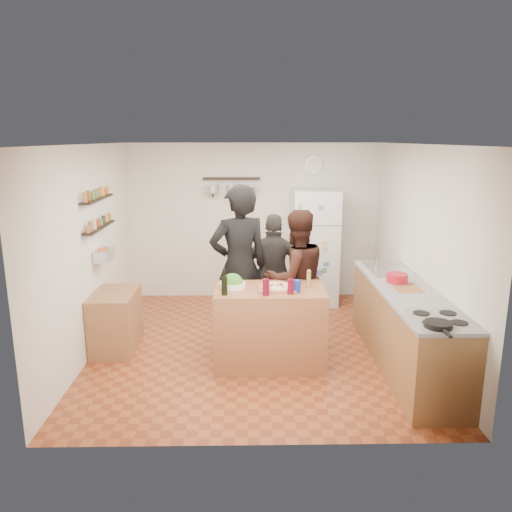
{
  "coord_description": "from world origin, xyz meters",
  "views": [
    {
      "loc": [
        -0.11,
        -5.89,
        2.57
      ],
      "look_at": [
        0.0,
        0.1,
        1.15
      ],
      "focal_mm": 35.0,
      "sensor_mm": 36.0,
      "label": 1
    }
  ],
  "objects_px": {
    "wine_bottle": "(224,286)",
    "person_back": "(275,272)",
    "counter_run": "(405,328)",
    "red_bowl": "(397,278)",
    "wall_clock": "(314,165)",
    "person_left": "(239,267)",
    "side_table": "(116,321)",
    "salad_bowl": "(233,285)",
    "fridge": "(314,247)",
    "pepper_mill": "(309,280)",
    "salt_canister": "(297,286)",
    "person_center": "(296,278)",
    "prep_island": "(269,326)",
    "skillet": "(438,325)"
  },
  "relations": [
    {
      "from": "wine_bottle",
      "to": "person_back",
      "type": "bearing_deg",
      "value": 65.04
    },
    {
      "from": "wine_bottle",
      "to": "counter_run",
      "type": "relative_size",
      "value": 0.08
    },
    {
      "from": "red_bowl",
      "to": "wall_clock",
      "type": "distance_m",
      "value": 2.74
    },
    {
      "from": "wine_bottle",
      "to": "wall_clock",
      "type": "height_order",
      "value": "wall_clock"
    },
    {
      "from": "person_left",
      "to": "side_table",
      "type": "relative_size",
      "value": 2.55
    },
    {
      "from": "salad_bowl",
      "to": "person_left",
      "type": "xyz_separation_m",
      "value": [
        0.07,
        0.5,
        0.08
      ]
    },
    {
      "from": "counter_run",
      "to": "red_bowl",
      "type": "xyz_separation_m",
      "value": [
        -0.05,
        0.26,
        0.52
      ]
    },
    {
      "from": "fridge",
      "to": "wall_clock",
      "type": "xyz_separation_m",
      "value": [
        0.0,
        0.33,
        1.25
      ]
    },
    {
      "from": "fridge",
      "to": "red_bowl",
      "type": "bearing_deg",
      "value": -71.05
    },
    {
      "from": "salad_bowl",
      "to": "pepper_mill",
      "type": "distance_m",
      "value": 0.87
    },
    {
      "from": "wine_bottle",
      "to": "fridge",
      "type": "distance_m",
      "value": 2.79
    },
    {
      "from": "salad_bowl",
      "to": "counter_run",
      "type": "height_order",
      "value": "salad_bowl"
    },
    {
      "from": "red_bowl",
      "to": "fridge",
      "type": "xyz_separation_m",
      "value": [
        -0.7,
        2.04,
        -0.07
      ]
    },
    {
      "from": "salt_canister",
      "to": "person_center",
      "type": "relative_size",
      "value": 0.08
    },
    {
      "from": "pepper_mill",
      "to": "wall_clock",
      "type": "distance_m",
      "value": 2.79
    },
    {
      "from": "wall_clock",
      "to": "prep_island",
      "type": "bearing_deg",
      "value": -107.45
    },
    {
      "from": "salt_canister",
      "to": "person_left",
      "type": "relative_size",
      "value": 0.06
    },
    {
      "from": "prep_island",
      "to": "fridge",
      "type": "bearing_deg",
      "value": 70.17
    },
    {
      "from": "person_left",
      "to": "person_back",
      "type": "distance_m",
      "value": 0.76
    },
    {
      "from": "prep_island",
      "to": "person_center",
      "type": "relative_size",
      "value": 0.72
    },
    {
      "from": "prep_island",
      "to": "person_back",
      "type": "height_order",
      "value": "person_back"
    },
    {
      "from": "counter_run",
      "to": "red_bowl",
      "type": "relative_size",
      "value": 10.58
    },
    {
      "from": "prep_island",
      "to": "side_table",
      "type": "bearing_deg",
      "value": 166.89
    },
    {
      "from": "pepper_mill",
      "to": "salt_canister",
      "type": "xyz_separation_m",
      "value": [
        -0.15,
        -0.17,
        -0.02
      ]
    },
    {
      "from": "wine_bottle",
      "to": "salt_canister",
      "type": "relative_size",
      "value": 1.55
    },
    {
      "from": "wine_bottle",
      "to": "pepper_mill",
      "type": "xyz_separation_m",
      "value": [
        0.95,
        0.27,
        -0.02
      ]
    },
    {
      "from": "person_left",
      "to": "red_bowl",
      "type": "relative_size",
      "value": 8.22
    },
    {
      "from": "pepper_mill",
      "to": "person_back",
      "type": "bearing_deg",
      "value": 107.46
    },
    {
      "from": "wine_bottle",
      "to": "red_bowl",
      "type": "distance_m",
      "value": 2.05
    },
    {
      "from": "person_left",
      "to": "person_center",
      "type": "bearing_deg",
      "value": 164.01
    },
    {
      "from": "person_left",
      "to": "person_center",
      "type": "height_order",
      "value": "person_left"
    },
    {
      "from": "person_center",
      "to": "skillet",
      "type": "height_order",
      "value": "person_center"
    },
    {
      "from": "person_back",
      "to": "counter_run",
      "type": "bearing_deg",
      "value": 150.04
    },
    {
      "from": "person_center",
      "to": "person_back",
      "type": "bearing_deg",
      "value": -87.46
    },
    {
      "from": "person_center",
      "to": "wall_clock",
      "type": "height_order",
      "value": "wall_clock"
    },
    {
      "from": "salt_canister",
      "to": "pepper_mill",
      "type": "bearing_deg",
      "value": 48.58
    },
    {
      "from": "person_back",
      "to": "side_table",
      "type": "relative_size",
      "value": 2.0
    },
    {
      "from": "skillet",
      "to": "side_table",
      "type": "distance_m",
      "value": 3.78
    },
    {
      "from": "wall_clock",
      "to": "fridge",
      "type": "bearing_deg",
      "value": -90.0
    },
    {
      "from": "pepper_mill",
      "to": "person_center",
      "type": "xyz_separation_m",
      "value": [
        -0.1,
        0.52,
        -0.13
      ]
    },
    {
      "from": "salad_bowl",
      "to": "salt_canister",
      "type": "height_order",
      "value": "salt_canister"
    },
    {
      "from": "prep_island",
      "to": "fridge",
      "type": "height_order",
      "value": "fridge"
    },
    {
      "from": "person_center",
      "to": "side_table",
      "type": "height_order",
      "value": "person_center"
    },
    {
      "from": "wine_bottle",
      "to": "fridge",
      "type": "bearing_deg",
      "value": 62.0
    },
    {
      "from": "salt_canister",
      "to": "person_center",
      "type": "height_order",
      "value": "person_center"
    },
    {
      "from": "red_bowl",
      "to": "person_back",
      "type": "bearing_deg",
      "value": 146.85
    },
    {
      "from": "counter_run",
      "to": "fridge",
      "type": "height_order",
      "value": "fridge"
    },
    {
      "from": "wall_clock",
      "to": "side_table",
      "type": "xyz_separation_m",
      "value": [
        -2.69,
        -2.13,
        -1.78
      ]
    },
    {
      "from": "salad_bowl",
      "to": "wall_clock",
      "type": "distance_m",
      "value": 3.05
    },
    {
      "from": "salt_canister",
      "to": "person_center",
      "type": "distance_m",
      "value": 0.71
    }
  ]
}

